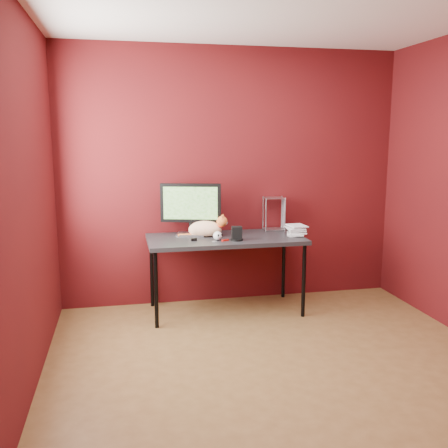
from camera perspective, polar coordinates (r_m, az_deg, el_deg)
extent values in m
cube|color=brown|center=(3.86, 6.85, -16.52)|extent=(3.50, 3.50, 0.01)
cube|color=#480D10|center=(5.15, 0.93, 5.40)|extent=(3.50, 0.02, 2.60)
cube|color=#480D10|center=(3.34, -22.37, 2.05)|extent=(0.02, 3.50, 2.60)
cube|color=black|center=(4.84, 0.17, -1.74)|extent=(1.50, 0.70, 0.04)
cylinder|color=black|center=(4.55, -7.77, -7.49)|extent=(0.04, 0.04, 0.71)
cylinder|color=black|center=(4.84, 9.10, -6.43)|extent=(0.04, 0.04, 0.71)
cylinder|color=black|center=(5.12, -8.26, -5.48)|extent=(0.04, 0.04, 0.71)
cylinder|color=black|center=(5.39, 6.82, -4.68)|extent=(0.04, 0.04, 0.71)
cube|color=#AEAEB3|center=(4.93, -3.79, -1.18)|extent=(0.32, 0.26, 0.02)
cylinder|color=black|center=(4.91, -3.80, -0.39)|extent=(0.04, 0.04, 0.12)
cube|color=black|center=(4.87, -3.84, 2.42)|extent=(0.58, 0.20, 0.38)
cube|color=#1D5015|center=(4.87, -3.84, 2.42)|extent=(0.51, 0.15, 0.32)
ellipsoid|color=orange|center=(4.86, -2.10, -0.53)|extent=(0.37, 0.29, 0.15)
ellipsoid|color=orange|center=(4.88, -3.19, -0.65)|extent=(0.20, 0.19, 0.12)
sphere|color=silver|center=(4.84, -1.00, -0.85)|extent=(0.11, 0.11, 0.11)
sphere|color=orange|center=(4.81, -0.22, 0.29)|extent=(0.11, 0.11, 0.11)
cone|color=orange|center=(4.77, -0.24, 0.86)|extent=(0.03, 0.03, 0.04)
cone|color=orange|center=(4.83, -0.10, 0.96)|extent=(0.03, 0.03, 0.04)
cylinder|color=red|center=(4.82, -0.39, -0.21)|extent=(0.08, 0.08, 0.01)
cylinder|color=orange|center=(4.87, -4.30, -1.27)|extent=(0.17, 0.03, 0.03)
ellipsoid|color=silver|center=(4.68, -0.72, -1.35)|extent=(0.09, 0.09, 0.08)
ellipsoid|color=black|center=(4.64, -0.84, -1.32)|extent=(0.02, 0.02, 0.03)
ellipsoid|color=black|center=(4.65, -0.42, -1.30)|extent=(0.02, 0.02, 0.03)
cube|color=black|center=(4.64, -0.63, -1.61)|extent=(0.05, 0.02, 0.00)
cylinder|color=black|center=(4.68, 1.47, -1.78)|extent=(0.11, 0.11, 0.02)
cube|color=black|center=(4.67, 1.47, -0.99)|extent=(0.10, 0.09, 0.11)
imported|color=beige|center=(4.97, 7.33, 0.00)|extent=(0.22, 0.26, 0.22)
imported|color=beige|center=(4.93, 7.38, 2.48)|extent=(0.20, 0.25, 0.22)
imported|color=beige|center=(4.91, 7.44, 4.99)|extent=(0.19, 0.23, 0.22)
imported|color=beige|center=(4.89, 7.50, 7.53)|extent=(0.16, 0.22, 0.22)
imported|color=beige|center=(4.89, 7.56, 10.07)|extent=(0.18, 0.23, 0.22)
cylinder|color=#AEAEB3|center=(5.09, 4.93, 1.03)|extent=(0.01, 0.01, 0.34)
cylinder|color=#AEAEB3|center=(5.15, 7.06, 1.10)|extent=(0.01, 0.01, 0.34)
cylinder|color=#AEAEB3|center=(5.25, 4.42, 1.31)|extent=(0.01, 0.01, 0.34)
cylinder|color=#AEAEB3|center=(5.31, 6.49, 1.37)|extent=(0.01, 0.01, 0.34)
cube|color=#AEAEB3|center=(5.23, 5.69, -0.56)|extent=(0.22, 0.18, 0.01)
cube|color=#AEAEB3|center=(5.18, 5.76, 2.99)|extent=(0.22, 0.18, 0.01)
cube|color=#A5120C|center=(4.66, 0.14, -1.86)|extent=(0.07, 0.05, 0.01)
cube|color=black|center=(4.67, -3.46, -1.78)|extent=(0.06, 0.04, 0.02)
cylinder|color=#AEAEB3|center=(4.63, -1.11, -1.99)|extent=(0.05, 0.05, 0.00)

